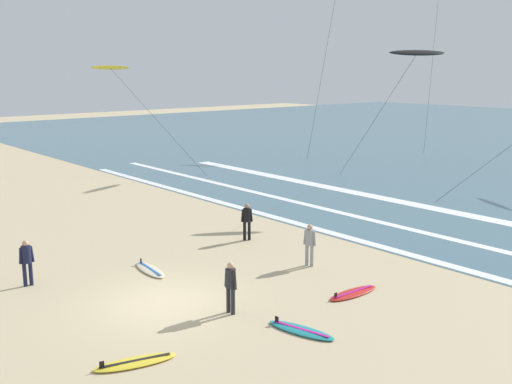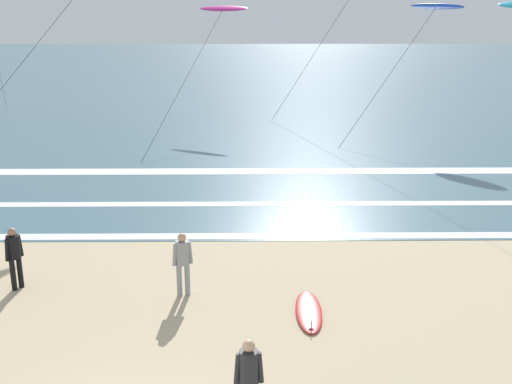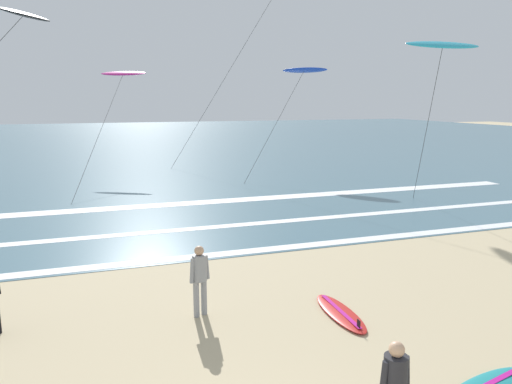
{
  "view_description": "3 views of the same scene",
  "coord_description": "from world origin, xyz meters",
  "px_view_note": "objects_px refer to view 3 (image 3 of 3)",
  "views": [
    {
      "loc": [
        15.34,
        -9.24,
        7.2
      ],
      "look_at": [
        0.73,
        3.16,
        3.25
      ],
      "focal_mm": 41.88,
      "sensor_mm": 36.0,
      "label": 1
    },
    {
      "loc": [
        2.03,
        -8.08,
        6.86
      ],
      "look_at": [
        2.16,
        3.29,
        3.44
      ],
      "focal_mm": 44.68,
      "sensor_mm": 36.0,
      "label": 2
    },
    {
      "loc": [
        -1.57,
        -3.83,
        4.7
      ],
      "look_at": [
        1.8,
        6.24,
        2.66
      ],
      "focal_mm": 33.89,
      "sensor_mm": 36.0,
      "label": 3
    }
  ],
  "objects_px": {
    "surfboard_left_pile": "(340,313)",
    "kite_black_far_right": "(23,16)",
    "surfer_left_near": "(200,274)",
    "kite_blue_distant_low": "(304,71)",
    "kite_magenta_low_near": "(123,74)",
    "kite_cyan_high_right": "(443,46)"
  },
  "relations": [
    {
      "from": "surfer_left_near",
      "to": "kite_blue_distant_low",
      "type": "relative_size",
      "value": 0.24
    },
    {
      "from": "surfer_left_near",
      "to": "kite_black_far_right",
      "type": "bearing_deg",
      "value": 109.54
    },
    {
      "from": "surfboard_left_pile",
      "to": "kite_blue_distant_low",
      "type": "height_order",
      "value": "kite_blue_distant_low"
    },
    {
      "from": "surfer_left_near",
      "to": "kite_magenta_low_near",
      "type": "distance_m",
      "value": 25.17
    },
    {
      "from": "surfer_left_near",
      "to": "kite_magenta_low_near",
      "type": "xyz_separation_m",
      "value": [
        0.1,
        24.57,
        5.43
      ]
    },
    {
      "from": "kite_magenta_low_near",
      "to": "kite_black_far_right",
      "type": "relative_size",
      "value": 1.34
    },
    {
      "from": "kite_cyan_high_right",
      "to": "kite_black_far_right",
      "type": "distance_m",
      "value": 16.57
    },
    {
      "from": "surfer_left_near",
      "to": "kite_cyan_high_right",
      "type": "xyz_separation_m",
      "value": [
        10.81,
        5.98,
        5.76
      ]
    },
    {
      "from": "kite_black_far_right",
      "to": "surfboard_left_pile",
      "type": "bearing_deg",
      "value": -61.18
    },
    {
      "from": "kite_blue_distant_low",
      "to": "kite_black_far_right",
      "type": "bearing_deg",
      "value": -154.76
    },
    {
      "from": "surfer_left_near",
      "to": "kite_black_far_right",
      "type": "height_order",
      "value": "kite_black_far_right"
    },
    {
      "from": "surfboard_left_pile",
      "to": "kite_blue_distant_low",
      "type": "relative_size",
      "value": 0.31
    },
    {
      "from": "kite_magenta_low_near",
      "to": "kite_blue_distant_low",
      "type": "distance_m",
      "value": 12.12
    },
    {
      "from": "surfboard_left_pile",
      "to": "kite_black_far_right",
      "type": "bearing_deg",
      "value": 118.82
    },
    {
      "from": "kite_magenta_low_near",
      "to": "surfboard_left_pile",
      "type": "bearing_deg",
      "value": -83.63
    },
    {
      "from": "kite_cyan_high_right",
      "to": "kite_blue_distant_low",
      "type": "bearing_deg",
      "value": 88.22
    },
    {
      "from": "surfer_left_near",
      "to": "kite_cyan_high_right",
      "type": "distance_m",
      "value": 13.63
    },
    {
      "from": "kite_cyan_high_right",
      "to": "kite_blue_distant_low",
      "type": "relative_size",
      "value": 1.02
    },
    {
      "from": "surfboard_left_pile",
      "to": "kite_cyan_high_right",
      "type": "distance_m",
      "value": 12.43
    },
    {
      "from": "surfer_left_near",
      "to": "surfboard_left_pile",
      "type": "bearing_deg",
      "value": -18.01
    },
    {
      "from": "surfboard_left_pile",
      "to": "kite_magenta_low_near",
      "type": "xyz_separation_m",
      "value": [
        -2.85,
        25.53,
        6.34
      ]
    },
    {
      "from": "kite_black_far_right",
      "to": "kite_blue_distant_low",
      "type": "height_order",
      "value": "kite_black_far_right"
    }
  ]
}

